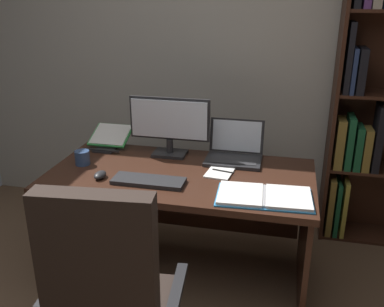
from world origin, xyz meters
TOP-DOWN VIEW (x-y plane):
  - wall_back at (0.00, 1.98)m, footprint 4.63×0.12m
  - desk at (0.01, 1.05)m, footprint 1.61×0.82m
  - monitor at (-0.13, 1.26)m, footprint 0.54×0.16m
  - laptop at (0.30, 1.26)m, footprint 0.36×0.29m
  - keyboard at (-0.13, 0.79)m, footprint 0.42×0.15m
  - computer_mouse at (-0.43, 0.79)m, footprint 0.06×0.10m
  - reading_stand_with_book at (-0.59, 1.32)m, footprint 0.27×0.29m
  - open_binder at (0.53, 0.74)m, footprint 0.53×0.31m
  - notepad at (0.25, 1.03)m, footprint 0.17×0.23m
  - pen at (0.27, 1.03)m, footprint 0.14×0.04m
  - coffee_mug at (-0.63, 0.97)m, footprint 0.09×0.09m

SIDE VIEW (x-z plane):
  - desk at x=0.01m, z-range 0.17..0.90m
  - notepad at x=0.25m, z-range 0.73..0.74m
  - open_binder at x=0.53m, z-range 0.73..0.75m
  - keyboard at x=-0.13m, z-range 0.73..0.75m
  - pen at x=0.27m, z-range 0.74..0.75m
  - computer_mouse at x=-0.43m, z-range 0.73..0.77m
  - coffee_mug at x=-0.63m, z-range 0.73..0.82m
  - laptop at x=0.30m, z-range 0.66..0.91m
  - reading_stand_with_book at x=-0.59m, z-range 0.73..0.86m
  - monitor at x=-0.13m, z-range 0.74..1.13m
  - wall_back at x=0.00m, z-range 0.00..2.85m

